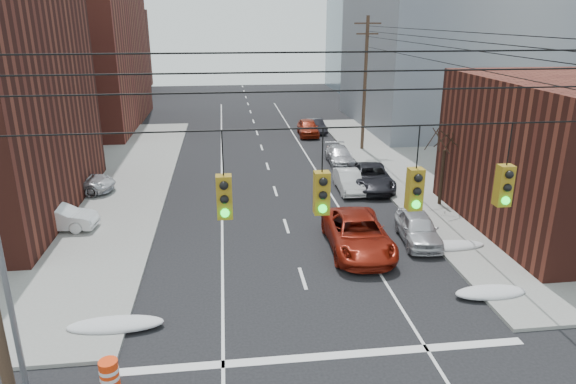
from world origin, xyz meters
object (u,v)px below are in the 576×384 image
object	(u,v)px
parked_car_a	(418,228)
lot_car_d	(37,169)
lot_car_b	(75,182)
parked_car_f	(316,126)
red_pickup	(358,234)
parked_car_b	(349,181)
parked_car_d	(340,155)
construction_barrel	(110,375)
lot_car_a	(57,217)
parked_car_c	(371,177)
parked_car_e	(308,128)

from	to	relation	value
parked_car_a	lot_car_d	world-z (taller)	lot_car_d
parked_car_a	lot_car_b	world-z (taller)	lot_car_b
parked_car_f	parked_car_a	bearing A→B (deg)	-94.23
red_pickup	parked_car_b	world-z (taller)	red_pickup
parked_car_d	construction_barrel	xyz separation A→B (m)	(-12.59, -24.41, -0.11)
parked_car_a	parked_car_f	xyz separation A→B (m)	(-0.59, 26.38, -0.09)
lot_car_a	lot_car_b	xyz separation A→B (m)	(-0.67, 6.26, 0.02)
parked_car_b	lot_car_a	bearing A→B (deg)	-162.48
parked_car_a	parked_car_b	size ratio (longest dim) A/B	1.06
parked_car_f	lot_car_b	bearing A→B (deg)	-143.89
parked_car_b	parked_car_c	world-z (taller)	parked_car_c
parked_car_a	lot_car_a	world-z (taller)	lot_car_a
parked_car_f	lot_car_b	distance (m)	24.96
lot_car_a	parked_car_b	bearing A→B (deg)	-68.78
parked_car_c	lot_car_b	xyz separation A→B (m)	(-19.25, 1.08, 0.07)
parked_car_c	lot_car_a	size ratio (longest dim) A/B	1.35
parked_car_e	lot_car_b	world-z (taller)	parked_car_e
lot_car_a	red_pickup	bearing A→B (deg)	-99.65
parked_car_e	parked_car_f	bearing A→B (deg)	54.72
red_pickup	parked_car_a	bearing A→B (deg)	12.21
parked_car_b	parked_car_c	xyz separation A→B (m)	(1.60, 0.40, 0.10)
parked_car_b	lot_car_d	bearing A→B (deg)	169.06
red_pickup	lot_car_a	bearing A→B (deg)	166.92
parked_car_a	parked_car_c	size ratio (longest dim) A/B	0.78
parked_car_b	lot_car_d	size ratio (longest dim) A/B	1.02
parked_car_b	parked_car_e	xyz separation A→B (m)	(0.00, 16.77, 0.10)
construction_barrel	parked_car_a	bearing A→B (deg)	35.35
red_pickup	parked_car_b	bearing A→B (deg)	81.32
parked_car_d	parked_car_f	xyz separation A→B (m)	(0.15, 11.43, -0.00)
parked_car_e	construction_barrel	bearing A→B (deg)	-105.98
red_pickup	parked_car_c	distance (m)	9.88
parked_car_a	construction_barrel	world-z (taller)	parked_car_a
lot_car_b	lot_car_d	size ratio (longest dim) A/B	1.24
red_pickup	parked_car_c	size ratio (longest dim) A/B	1.10
lot_car_a	lot_car_b	bearing A→B (deg)	11.60
parked_car_e	lot_car_a	size ratio (longest dim) A/B	1.11
parked_car_d	parked_car_e	distance (m)	10.18
lot_car_d	construction_barrel	bearing A→B (deg)	-152.75
parked_car_d	red_pickup	bearing A→B (deg)	-97.86
parked_car_e	parked_car_f	xyz separation A→B (m)	(1.01, 1.29, -0.13)
parked_car_b	construction_barrel	bearing A→B (deg)	-121.61
parked_car_c	lot_car_d	size ratio (longest dim) A/B	1.37
parked_car_a	parked_car_f	distance (m)	26.39
lot_car_a	construction_barrel	bearing A→B (deg)	-152.51
parked_car_a	lot_car_a	distance (m)	18.91
construction_barrel	red_pickup	bearing A→B (deg)	41.45
parked_car_a	parked_car_f	bearing A→B (deg)	97.59
parked_car_b	parked_car_d	bearing A→B (deg)	84.40
parked_car_c	lot_car_a	distance (m)	19.29
red_pickup	construction_barrel	bearing A→B (deg)	-136.49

